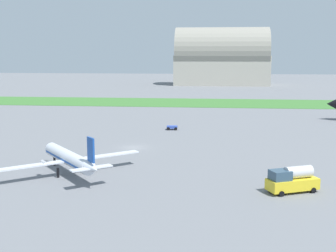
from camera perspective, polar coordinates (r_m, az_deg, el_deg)
name	(u,v)px	position (r m, az deg, el deg)	size (l,w,h in m)	color
ground_plane	(134,147)	(83.20, -4.36, -2.74)	(600.00, 600.00, 0.00)	slate
grass_taxiway_strip	(173,102)	(158.39, 0.66, 3.02)	(360.00, 28.00, 0.08)	#3D7533
airplane_foreground_turboprop	(69,158)	(65.72, -12.44, -4.00)	(17.91, 16.04, 6.63)	silver
baggage_cart_near_gate	(172,127)	(101.91, 0.53, -0.16)	(2.47, 1.87, 0.90)	#334FB2
fuel_truck_midfield	(292,180)	(58.49, 15.49, -6.62)	(6.91, 4.84, 3.29)	yellow
hangar_distant	(222,58)	(249.06, 6.84, 8.57)	(50.97, 25.64, 31.12)	#B2AD9E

